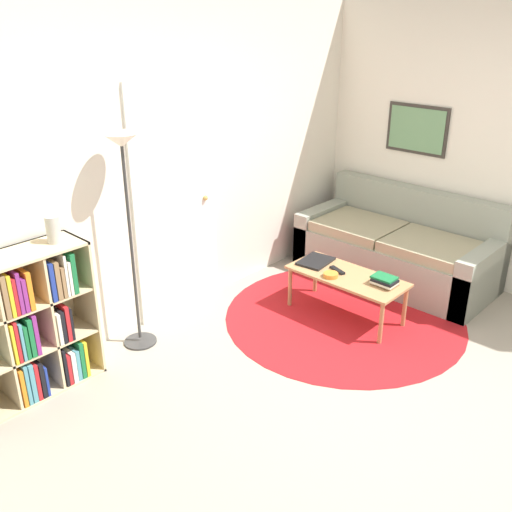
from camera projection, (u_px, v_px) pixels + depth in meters
ground_plane at (417, 417)px, 3.78m from camera, size 14.00×14.00×0.00m
wall_back at (178, 165)px, 4.72m from camera, size 7.42×0.11×2.60m
wall_right at (437, 142)px, 5.48m from camera, size 0.08×5.32×2.60m
rug at (344, 317)px, 4.98m from camera, size 2.07×2.07×0.01m
bookshelf at (21, 330)px, 3.82m from camera, size 0.98×0.34×1.04m
floor_lamp at (125, 179)px, 4.07m from camera, size 0.26×0.26×1.69m
couch at (399, 249)px, 5.65m from camera, size 0.87×1.88×0.85m
coffee_table at (347, 279)px, 4.88m from camera, size 0.45×1.02×0.39m
laptop at (316, 261)px, 5.10m from camera, size 0.35×0.28×0.02m
bowl at (331, 275)px, 4.82m from camera, size 0.13×0.13×0.04m
book_stack_on_table at (385, 281)px, 4.67m from camera, size 0.16×0.20×0.08m
remote at (337, 270)px, 4.93m from camera, size 0.10×0.18×0.02m
vase_on_shelf at (53, 229)px, 3.80m from camera, size 0.09×0.09×0.18m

